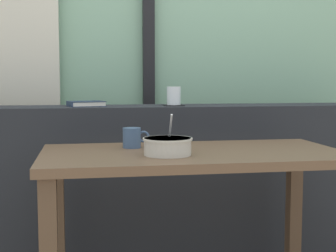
# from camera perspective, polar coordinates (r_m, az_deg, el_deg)

# --- Properties ---
(outdoor_backdrop) EXTENTS (4.80, 0.08, 2.80)m
(outdoor_backdrop) POSITION_cam_1_polar(r_m,az_deg,el_deg) (3.12, -2.64, 13.07)
(outdoor_backdrop) COLOR #84B293
(outdoor_backdrop) RESTS_ON ground
(curtain_left_panel) EXTENTS (0.56, 0.06, 2.50)m
(curtain_left_panel) POSITION_cam_1_polar(r_m,az_deg,el_deg) (3.01, -18.08, 10.22)
(curtain_left_panel) COLOR beige
(curtain_left_panel) RESTS_ON ground
(window_divider_post) EXTENTS (0.07, 0.05, 2.60)m
(window_divider_post) POSITION_cam_1_polar(r_m,az_deg,el_deg) (3.04, -2.29, 11.38)
(window_divider_post) COLOR black
(window_divider_post) RESTS_ON ground
(dark_console_ledge) EXTENTS (2.80, 0.32, 0.85)m
(dark_console_ledge) POSITION_cam_1_polar(r_m,az_deg,el_deg) (2.61, -1.08, -6.95)
(dark_console_ledge) COLOR #23262B
(dark_console_ledge) RESTS_ON ground
(breakfast_table) EXTENTS (1.21, 0.62, 0.70)m
(breakfast_table) POSITION_cam_1_polar(r_m,az_deg,el_deg) (1.99, 2.94, -6.10)
(breakfast_table) COLOR brown
(breakfast_table) RESTS_ON ground
(coaster_square) EXTENTS (0.10, 0.10, 0.00)m
(coaster_square) POSITION_cam_1_polar(r_m,az_deg,el_deg) (2.54, 0.67, 2.44)
(coaster_square) COLOR black
(coaster_square) RESTS_ON dark_console_ledge
(juice_glass) EXTENTS (0.07, 0.07, 0.10)m
(juice_glass) POSITION_cam_1_polar(r_m,az_deg,el_deg) (2.54, 0.67, 3.45)
(juice_glass) COLOR white
(juice_glass) RESTS_ON coaster_square
(closed_book) EXTENTS (0.20, 0.18, 0.03)m
(closed_book) POSITION_cam_1_polar(r_m,az_deg,el_deg) (2.53, -9.60, 2.59)
(closed_book) COLOR #1E2D47
(closed_book) RESTS_ON dark_console_ledge
(soup_bowl) EXTENTS (0.19, 0.19, 0.16)m
(soup_bowl) POSITION_cam_1_polar(r_m,az_deg,el_deg) (1.86, -0.05, -2.39)
(soup_bowl) COLOR beige
(soup_bowl) RESTS_ON breakfast_table
(ceramic_mug) EXTENTS (0.11, 0.08, 0.08)m
(ceramic_mug) POSITION_cam_1_polar(r_m,az_deg,el_deg) (2.06, -4.20, -1.38)
(ceramic_mug) COLOR #3D567A
(ceramic_mug) RESTS_ON breakfast_table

